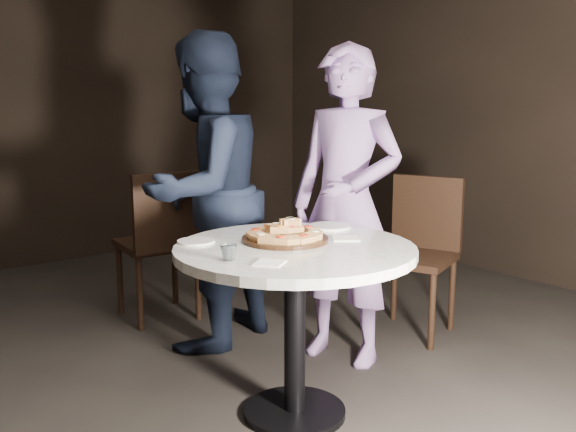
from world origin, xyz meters
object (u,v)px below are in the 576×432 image
at_px(serving_board, 285,239).
at_px(chair_right, 419,243).
at_px(focaccia_pile, 286,231).
at_px(table, 295,278).
at_px(water_glass, 229,252).
at_px(chair_far, 162,235).
at_px(diner_navy, 204,193).
at_px(diner_teal, 346,206).

relative_size(serving_board, chair_right, 0.41).
xyz_separation_m(focaccia_pile, chair_right, (1.33, 0.29, -0.30)).
bearing_deg(table, water_glass, -175.54).
relative_size(chair_far, diner_navy, 0.55).
relative_size(serving_board, diner_teal, 0.23).
height_order(serving_board, chair_far, chair_far).
height_order(table, diner_navy, diner_navy).
height_order(chair_far, diner_teal, diner_teal).
height_order(table, chair_right, chair_right).
bearing_deg(serving_board, chair_far, 84.67).
height_order(focaccia_pile, diner_navy, diner_navy).
xyz_separation_m(serving_board, focaccia_pile, (0.00, -0.00, 0.04)).
distance_m(chair_far, diner_navy, 0.62).
xyz_separation_m(table, water_glass, (-0.38, -0.03, 0.19)).
distance_m(serving_board, diner_teal, 0.69).
xyz_separation_m(focaccia_pile, diner_teal, (0.64, 0.25, 0.02)).
distance_m(focaccia_pile, water_glass, 0.43).
relative_size(table, serving_board, 3.37).
bearing_deg(water_glass, focaccia_pile, 18.10).
relative_size(diner_navy, diner_teal, 1.04).
xyz_separation_m(water_glass, chair_far, (0.55, 1.60, -0.27)).
distance_m(focaccia_pile, diner_navy, 0.96).
height_order(water_glass, diner_navy, diner_navy).
relative_size(serving_board, focaccia_pile, 1.12).
distance_m(water_glass, diner_teal, 1.12).
bearing_deg(chair_far, serving_board, 91.56).
bearing_deg(water_glass, table, 4.46).
bearing_deg(diner_navy, diner_teal, 106.01).
height_order(serving_board, chair_right, chair_right).
bearing_deg(serving_board, diner_navy, 81.05).
bearing_deg(diner_teal, focaccia_pile, -87.22).
xyz_separation_m(chair_right, diner_navy, (-1.19, 0.66, 0.36)).
bearing_deg(water_glass, chair_far, 71.21).
height_order(serving_board, focaccia_pile, focaccia_pile).
relative_size(water_glass, diner_teal, 0.04).
distance_m(table, serving_board, 0.20).
relative_size(chair_far, chair_right, 1.03).
bearing_deg(chair_right, chair_far, -154.43).
relative_size(water_glass, chair_far, 0.07).
height_order(serving_board, diner_teal, diner_teal).
bearing_deg(water_glass, diner_navy, 62.80).
bearing_deg(diner_teal, table, -80.71).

